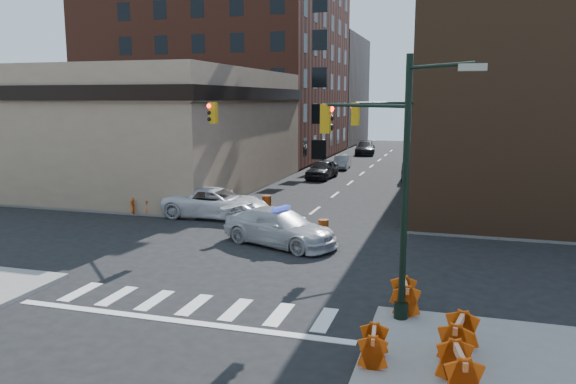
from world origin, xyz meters
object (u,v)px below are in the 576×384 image
Objects in this scene: pedestrian_a at (136,197)px; barricade_se_a at (405,297)px; barrel_road at (323,229)px; pickup at (216,203)px; parked_car_enear at (413,172)px; parked_car_wfar at (342,162)px; barricade_nw_a at (188,202)px; parked_car_wnear at (322,169)px; barrel_bank at (267,204)px; pedestrian_b at (147,189)px; police_car at (280,227)px.

pedestrian_a reaches higher than barricade_se_a.
pedestrian_a is 1.90× the size of barrel_road.
pickup reaches higher than parked_car_enear.
parked_car_wfar reaches higher than barricade_nw_a.
pickup reaches higher than barrel_road.
parked_car_enear is (7.31, -6.50, 0.14)m from parked_car_wfar.
barrel_road is at bearing -72.44° from parked_car_wnear.
parked_car_wfar is 22.24m from barrel_bank.
parked_car_wfar is (0.31, 7.23, -0.16)m from parked_car_wnear.
pedestrian_b is 4.18m from barricade_nw_a.
police_car is 13.86m from pedestrian_b.
pedestrian_b reaches higher than barricade_nw_a.
parked_car_wfar is 27.99m from barrel_road.
pedestrian_a reaches higher than barrel_road.
pickup is 24.84m from parked_car_wfar.
pickup is 1.54× the size of parked_car_wfar.
barrel_road is 10.24m from barricade_nw_a.
parked_car_wfar is at bearing 66.60° from barricade_nw_a.
police_car is 9.74m from barricade_se_a.
parked_car_wfar is at bearing 80.74° from pedestrian_b.
parked_car_wnear is 16.95m from pedestrian_b.
pedestrian_b is 1.69× the size of barrel_bank.
police_car is at bearing -66.73° from barrel_bank.
barrel_bank is (8.42, -0.29, -0.49)m from pedestrian_b.
barricade_nw_a is (-12.20, -17.14, -0.18)m from parked_car_enear.
parked_car_wfar is 9.78m from parked_car_enear.
barricade_nw_a is (-4.58, -16.42, -0.20)m from parked_car_wnear.
pickup reaches higher than barricade_nw_a.
barricade_nw_a reaches higher than barrel_bank.
barricade_se_a is (9.36, -36.84, -0.03)m from parked_car_wfar.
barricade_nw_a is at bearing 44.95° from pedestrian_a.
pedestrian_a reaches higher than parked_car_wfar.
pedestrian_a is at bearing -110.74° from parked_car_wfar.
parked_car_wnear reaches higher than barrel_road.
pickup reaches higher than barricade_se_a.
pickup is at bearing 22.00° from pedestrian_a.
pedestrian_a is at bearing 93.25° from pickup.
pedestrian_a is 1.03× the size of pedestrian_b.
pedestrian_b is at bearing 144.33° from barricade_nw_a.
pedestrian_a is 12.50m from barrel_road.
parked_car_wfar is at bearing 3.21° from barricade_se_a.
barrel_road is at bearing 6.57° from pedestrian_a.
parked_car_wnear is 7.65m from parked_car_enear.
police_car is 7.99m from barrel_bank.
pickup is at bearing 33.38° from barricade_se_a.
parked_car_enear is at bearing 64.28° from barrel_bank.
parked_car_wnear is 20.96m from barrel_road.
parked_car_wnear is 4.86× the size of barrel_bank.
parked_car_wnear is 3.85× the size of barricade_nw_a.
parked_car_enear is 23.81m from pedestrian_a.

